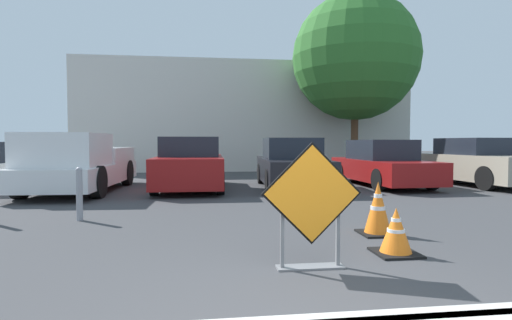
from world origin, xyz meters
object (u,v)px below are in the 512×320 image
road_closed_sign (312,203)px  traffic_cone_second (378,209)px  pickup_truck (77,166)px  bollard_nearest (79,192)px  parked_car_fourth (382,165)px  parked_car_fifth (476,163)px  parked_car_third (291,165)px  parked_car_second (190,165)px  traffic_cone_nearest (396,232)px

road_closed_sign → traffic_cone_second: bearing=46.0°
traffic_cone_second → pickup_truck: bearing=136.2°
traffic_cone_second → bollard_nearest: bearing=160.5°
parked_car_fourth → parked_car_fifth: size_ratio=1.03×
road_closed_sign → traffic_cone_second: (1.44, 1.48, -0.34)m
road_closed_sign → traffic_cone_second: 2.09m
traffic_cone_second → parked_car_fifth: size_ratio=0.18×
parked_car_third → parked_car_fourth: size_ratio=0.97×
parked_car_second → bollard_nearest: parked_car_second is taller
traffic_cone_nearest → traffic_cone_second: 1.08m
parked_car_fifth → bollard_nearest: parked_car_fifth is taller
parked_car_fourth → pickup_truck: bearing=3.1°
traffic_cone_second → parked_car_fifth: (6.17, 6.23, 0.33)m
parked_car_fourth → bollard_nearest: size_ratio=4.90×
bollard_nearest → traffic_cone_nearest: bearing=-31.1°
road_closed_sign → parked_car_fifth: size_ratio=0.31×
pickup_truck → traffic_cone_nearest: bearing=132.9°
traffic_cone_nearest → parked_car_fourth: parked_car_fourth is taller
traffic_cone_nearest → bollard_nearest: size_ratio=0.61×
traffic_cone_second → bollard_nearest: (-4.78, 1.69, 0.11)m
parked_car_second → parked_car_third: (3.06, -0.01, -0.02)m
traffic_cone_nearest → parked_car_third: (0.30, 7.30, 0.42)m
pickup_truck → parked_car_third: pickup_truck is taller
road_closed_sign → bollard_nearest: 4.62m
traffic_cone_second → parked_car_third: parked_car_third is taller
traffic_cone_nearest → bollard_nearest: bollard_nearest is taller
parked_car_third → traffic_cone_second: bearing=92.7°
parked_car_fourth → parked_car_fifth: parked_car_fifth is taller
road_closed_sign → traffic_cone_nearest: bearing=20.0°
pickup_truck → parked_car_fifth: size_ratio=1.13×
parked_car_fifth → bollard_nearest: size_ratio=4.76×
traffic_cone_nearest → parked_car_second: size_ratio=0.14×
pickup_truck → parked_car_fifth: pickup_truck is taller
bollard_nearest → traffic_cone_second: bearing=-19.5°
traffic_cone_second → parked_car_second: 6.95m
traffic_cone_nearest → parked_car_fifth: parked_car_fifth is taller
road_closed_sign → parked_car_fourth: parked_car_fourth is taller
parked_car_third → road_closed_sign: bearing=82.4°
traffic_cone_nearest → parked_car_third: bearing=87.7°
pickup_truck → bollard_nearest: (1.29, -4.13, -0.23)m
pickup_truck → parked_car_fifth: (12.24, 0.41, -0.02)m
road_closed_sign → parked_car_fourth: bearing=60.5°
traffic_cone_second → parked_car_second: bearing=115.6°
road_closed_sign → parked_car_fourth: size_ratio=0.30×
traffic_cone_nearest → pickup_truck: 9.02m
pickup_truck → bollard_nearest: pickup_truck is taller
traffic_cone_second → parked_car_fifth: bearing=45.3°
traffic_cone_nearest → traffic_cone_second: bearing=77.1°
parked_car_fourth → road_closed_sign: bearing=59.0°
pickup_truck → parked_car_fourth: (9.18, 0.74, -0.07)m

